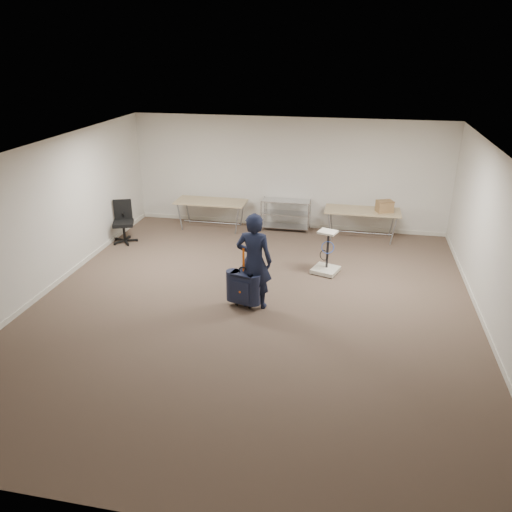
# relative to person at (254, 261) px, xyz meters

# --- Properties ---
(ground) EXTENTS (9.00, 9.00, 0.00)m
(ground) POSITION_rel_person_xyz_m (-0.03, -0.06, -0.89)
(ground) COLOR #48362C
(ground) RESTS_ON ground
(room_shell) EXTENTS (8.00, 9.00, 9.00)m
(room_shell) POSITION_rel_person_xyz_m (-0.03, 1.32, -0.84)
(room_shell) COLOR silver
(room_shell) RESTS_ON ground
(folding_table_left) EXTENTS (1.80, 0.75, 0.73)m
(folding_table_left) POSITION_rel_person_xyz_m (-1.93, 3.89, -0.21)
(folding_table_left) COLOR tan
(folding_table_left) RESTS_ON ground
(folding_table_right) EXTENTS (1.80, 0.75, 0.73)m
(folding_table_right) POSITION_rel_person_xyz_m (1.87, 3.89, -0.21)
(folding_table_right) COLOR tan
(folding_table_right) RESTS_ON ground
(wire_shelf) EXTENTS (1.22, 0.47, 0.80)m
(wire_shelf) POSITION_rel_person_xyz_m (-0.03, 4.14, -0.45)
(wire_shelf) COLOR silver
(wire_shelf) RESTS_ON ground
(person) EXTENTS (0.66, 0.45, 1.78)m
(person) POSITION_rel_person_xyz_m (0.00, 0.00, 0.00)
(person) COLOR black
(person) RESTS_ON ground
(suitcase) EXTENTS (0.46, 0.33, 1.15)m
(suitcase) POSITION_rel_person_xyz_m (-0.18, -0.09, -0.50)
(suitcase) COLOR black
(suitcase) RESTS_ON ground
(office_chair) EXTENTS (0.61, 0.61, 1.00)m
(office_chair) POSITION_rel_person_xyz_m (-3.72, 2.54, -0.59)
(office_chair) COLOR black
(office_chair) RESTS_ON ground
(equipment_cart) EXTENTS (0.64, 0.64, 0.92)m
(equipment_cart) POSITION_rel_person_xyz_m (1.18, 1.71, -0.65)
(equipment_cart) COLOR beige
(equipment_cart) RESTS_ON ground
(cardboard_box) EXTENTS (0.44, 0.39, 0.28)m
(cardboard_box) POSITION_rel_person_xyz_m (2.38, 3.84, -0.02)
(cardboard_box) COLOR #906643
(cardboard_box) RESTS_ON folding_table_right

